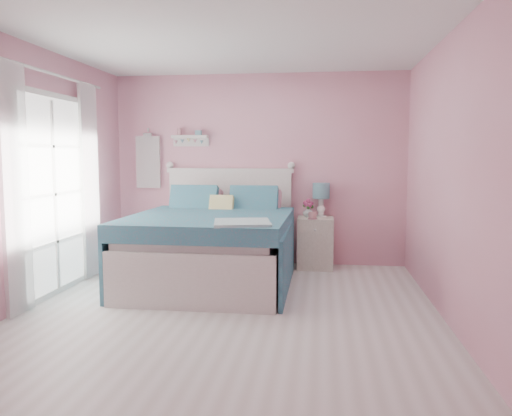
% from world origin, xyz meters
% --- Properties ---
extents(floor, '(4.50, 4.50, 0.00)m').
position_xyz_m(floor, '(0.00, 0.00, 0.00)').
color(floor, beige).
rests_on(floor, ground).
extents(room_shell, '(4.50, 4.50, 4.50)m').
position_xyz_m(room_shell, '(0.00, 0.00, 1.58)').
color(room_shell, pink).
rests_on(room_shell, floor).
extents(bed, '(1.81, 2.28, 1.32)m').
position_xyz_m(bed, '(-0.39, 1.11, 0.43)').
color(bed, silver).
rests_on(bed, floor).
extents(nightstand, '(0.47, 0.46, 0.68)m').
position_xyz_m(nightstand, '(0.80, 2.00, 0.34)').
color(nightstand, beige).
rests_on(nightstand, floor).
extents(table_lamp, '(0.23, 0.23, 0.45)m').
position_xyz_m(table_lamp, '(0.86, 2.10, 0.99)').
color(table_lamp, white).
rests_on(table_lamp, nightstand).
extents(vase, '(0.15, 0.15, 0.14)m').
position_xyz_m(vase, '(0.70, 2.05, 0.75)').
color(vase, silver).
rests_on(vase, nightstand).
extents(teacup, '(0.14, 0.14, 0.09)m').
position_xyz_m(teacup, '(0.76, 1.83, 0.72)').
color(teacup, '#D58F93').
rests_on(teacup, nightstand).
extents(roses, '(0.14, 0.11, 0.12)m').
position_xyz_m(roses, '(0.69, 2.05, 0.86)').
color(roses, '#C04178').
rests_on(roses, vase).
extents(wall_shelf, '(0.50, 0.15, 0.25)m').
position_xyz_m(wall_shelf, '(-0.94, 2.19, 1.73)').
color(wall_shelf, silver).
rests_on(wall_shelf, room_shell).
extents(hanging_dress, '(0.34, 0.03, 0.72)m').
position_xyz_m(hanging_dress, '(-1.55, 2.18, 1.40)').
color(hanging_dress, white).
rests_on(hanging_dress, room_shell).
extents(french_door, '(0.04, 1.32, 2.16)m').
position_xyz_m(french_door, '(-1.97, 0.40, 1.07)').
color(french_door, silver).
rests_on(french_door, floor).
extents(curtain_near, '(0.04, 0.40, 2.32)m').
position_xyz_m(curtain_near, '(-1.92, -0.34, 1.18)').
color(curtain_near, white).
rests_on(curtain_near, floor).
extents(curtain_far, '(0.04, 0.40, 2.32)m').
position_xyz_m(curtain_far, '(-1.92, 1.14, 1.18)').
color(curtain_far, white).
rests_on(curtain_far, floor).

